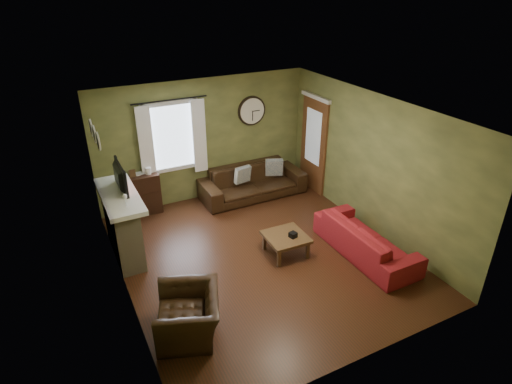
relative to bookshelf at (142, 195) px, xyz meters
name	(u,v)px	position (x,y,z in m)	size (l,w,h in m)	color
floor	(261,255)	(1.46, -2.43, -0.43)	(4.60, 5.20, 0.00)	#3D1F11
ceiling	(262,112)	(1.46, -2.43, 2.17)	(4.60, 5.20, 0.00)	white
wall_left	(117,223)	(-0.84, -2.43, 0.87)	(0.00, 5.20, 2.60)	olive
wall_right	(372,164)	(3.76, -2.43, 0.87)	(0.00, 5.20, 2.60)	olive
wall_back	(204,140)	(1.46, 0.17, 0.87)	(4.60, 0.00, 2.60)	olive
wall_front	(367,280)	(1.46, -5.03, 0.87)	(4.60, 0.00, 2.60)	olive
fireplace	(122,227)	(-0.64, -1.28, 0.12)	(0.40, 1.40, 1.10)	tan
firebox	(135,236)	(-0.45, -1.28, -0.13)	(0.04, 0.60, 0.55)	black
mantel	(119,196)	(-0.61, -1.28, 0.71)	(0.58, 1.60, 0.08)	white
tv	(117,181)	(-0.59, -1.13, 0.93)	(0.60, 0.08, 0.35)	black
tv_screen	(121,177)	(-0.51, -1.13, 0.98)	(0.02, 0.62, 0.36)	#994C3F
medallion_left	(98,141)	(-0.82, -1.63, 1.82)	(0.28, 0.28, 0.03)	white
medallion_mid	(95,134)	(-0.82, -1.28, 1.82)	(0.28, 0.28, 0.03)	white
medallion_right	(91,128)	(-0.82, -0.93, 1.82)	(0.28, 0.28, 0.03)	white
window_pane	(172,137)	(0.76, 0.15, 1.07)	(1.00, 0.02, 1.30)	silver
curtain_rod	(170,100)	(0.76, 0.05, 1.84)	(0.03, 0.03, 1.50)	black
curtain_left	(146,145)	(0.21, 0.05, 1.02)	(0.28, 0.04, 1.55)	white
curtain_right	(199,136)	(1.31, 0.05, 1.02)	(0.28, 0.04, 1.55)	white
wall_clock	(252,111)	(2.56, 0.12, 1.37)	(0.64, 0.06, 0.64)	white
door	(314,145)	(3.73, -0.58, 0.62)	(0.05, 0.90, 2.10)	brown
bookshelf	(142,195)	(0.00, 0.00, 0.00)	(0.72, 0.31, 0.85)	black
book	(134,170)	(-0.08, 0.10, 0.54)	(0.17, 0.23, 0.02)	#51371E
sofa_brown	(253,182)	(2.36, -0.30, -0.09)	(2.31, 0.90, 0.67)	black
pillow_left	(243,175)	(2.13, -0.28, 0.12)	(0.37, 0.11, 0.37)	#90979A
pillow_right	(274,167)	(2.93, -0.25, 0.12)	(0.39, 0.12, 0.39)	#90979A
sofa_red	(366,239)	(3.12, -3.20, -0.13)	(2.06, 0.80, 0.60)	maroon
armchair	(188,315)	(-0.26, -3.58, -0.12)	(0.96, 0.84, 0.62)	black
coffee_table	(286,245)	(1.87, -2.57, -0.24)	(0.70, 0.70, 0.37)	#51371E
tissue_box	(293,236)	(1.96, -2.66, -0.03)	(0.12, 0.12, 0.09)	black
wine_glass_a	(126,201)	(-0.59, -1.77, 0.85)	(0.06, 0.06, 0.19)	white
wine_glass_b	(125,200)	(-0.59, -1.76, 0.86)	(0.07, 0.07, 0.20)	white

